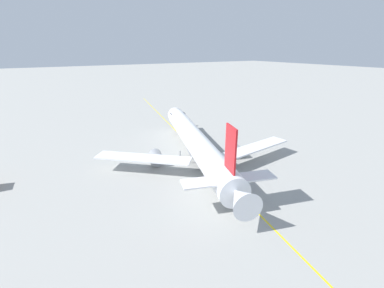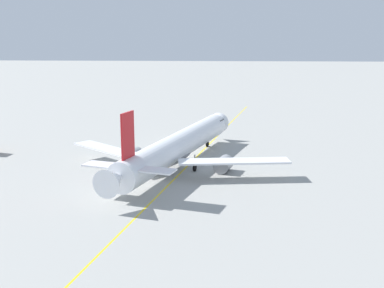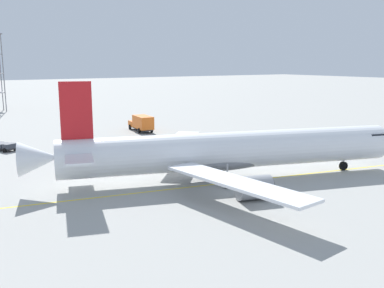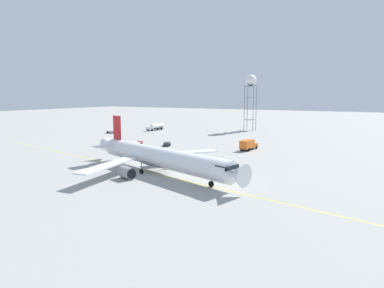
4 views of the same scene
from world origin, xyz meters
name	(u,v)px [view 2 (image 2 of 4)]	position (x,y,z in m)	size (l,w,h in m)	color
ground_plane	(182,161)	(0.00, 0.00, 0.00)	(600.00, 600.00, 0.00)	#9E9E99
airliner_main	(177,148)	(-4.07, 0.39, 3.18)	(44.07, 35.06, 11.35)	white
taxiway_centreline	(182,171)	(-6.40, -0.61, 0.00)	(138.58, 27.62, 0.01)	yellow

